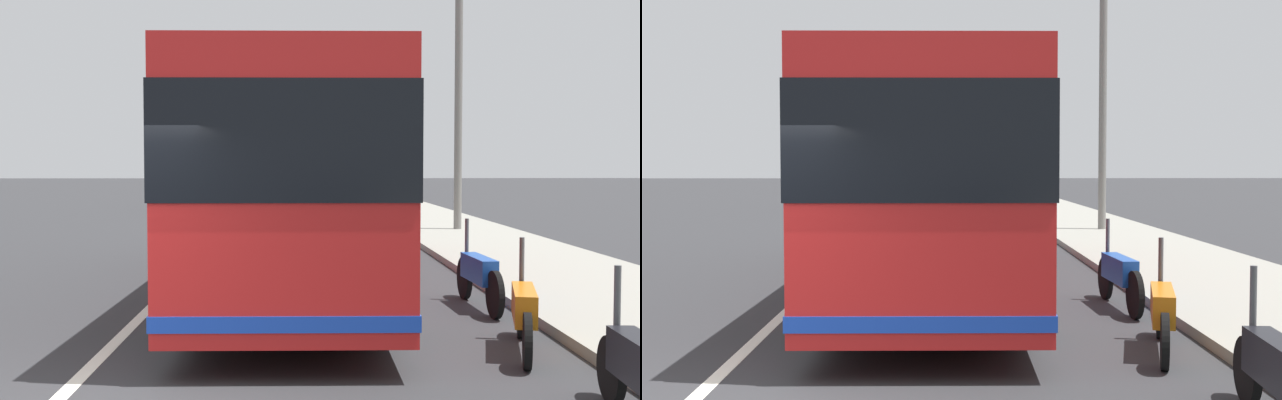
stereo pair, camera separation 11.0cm
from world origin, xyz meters
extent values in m
cube|color=gray|center=(10.00, -7.12, 0.07)|extent=(110.00, 3.60, 0.14)
cube|color=silver|center=(10.00, 0.00, 0.00)|extent=(110.00, 0.16, 0.01)
cube|color=red|center=(7.08, -2.13, 1.87)|extent=(11.97, 2.76, 3.04)
cube|color=black|center=(7.08, -2.13, 2.36)|extent=(12.02, 2.80, 1.18)
cube|color=#193FB2|center=(7.08, -2.13, 0.60)|extent=(12.00, 2.79, 0.16)
cylinder|color=black|center=(10.92, -0.98, 0.50)|extent=(1.00, 0.31, 1.00)
cylinder|color=black|center=(10.88, -3.38, 0.50)|extent=(1.00, 0.31, 1.00)
cylinder|color=black|center=(3.28, -0.88, 0.50)|extent=(1.00, 0.31, 1.00)
cylinder|color=black|center=(3.24, -3.27, 0.50)|extent=(1.00, 0.31, 1.00)
cylinder|color=black|center=(0.51, -4.97, 0.30)|extent=(0.61, 0.12, 0.60)
cube|color=black|center=(-0.32, -4.92, 0.55)|extent=(1.25, 0.32, 0.38)
cylinder|color=#4C4C51|center=(0.38, -4.96, 0.90)|extent=(0.06, 0.06, 0.70)
cylinder|color=black|center=(3.18, -4.92, 0.30)|extent=(0.60, 0.22, 0.60)
cylinder|color=black|center=(1.67, -4.55, 0.30)|extent=(0.60, 0.22, 0.60)
cube|color=orange|center=(2.42, -4.74, 0.55)|extent=(1.19, 0.51, 0.35)
cylinder|color=#4C4C51|center=(3.06, -4.89, 0.90)|extent=(0.06, 0.06, 0.70)
cylinder|color=black|center=(6.00, -4.83, 0.33)|extent=(0.67, 0.11, 0.66)
cylinder|color=black|center=(4.38, -4.90, 0.33)|extent=(0.67, 0.11, 0.66)
cube|color=#1947A5|center=(5.19, -4.87, 0.58)|extent=(1.23, 0.30, 0.37)
cylinder|color=#4C4C51|center=(5.88, -4.83, 0.93)|extent=(0.06, 0.06, 0.70)
cube|color=silver|center=(27.29, -1.62, 0.56)|extent=(4.22, 1.76, 0.76)
cube|color=black|center=(27.23, -1.62, 1.23)|extent=(2.21, 1.62, 0.58)
cylinder|color=black|center=(28.68, -0.82, 0.32)|extent=(0.64, 0.22, 0.64)
cylinder|color=black|center=(28.68, -2.40, 0.32)|extent=(0.64, 0.22, 0.64)
cylinder|color=black|center=(25.90, -0.83, 0.32)|extent=(0.64, 0.22, 0.64)
cylinder|color=black|center=(25.90, -2.41, 0.32)|extent=(0.64, 0.22, 0.64)
cube|color=red|center=(44.76, -2.64, 0.55)|extent=(4.65, 2.02, 0.74)
cube|color=black|center=(44.51, -2.62, 1.21)|extent=(2.54, 1.75, 0.59)
cylinder|color=black|center=(46.30, -1.95, 0.32)|extent=(0.65, 0.26, 0.64)
cylinder|color=black|center=(46.20, -3.52, 0.32)|extent=(0.65, 0.26, 0.64)
cylinder|color=black|center=(43.31, -1.76, 0.32)|extent=(0.65, 0.26, 0.64)
cylinder|color=black|center=(43.21, -3.33, 0.32)|extent=(0.65, 0.26, 0.64)
cube|color=navy|center=(30.46, 1.87, 0.55)|extent=(4.66, 1.92, 0.73)
cube|color=black|center=(30.69, 1.88, 1.17)|extent=(2.52, 1.71, 0.51)
cylinder|color=black|center=(28.96, 1.02, 0.32)|extent=(0.65, 0.24, 0.64)
cylinder|color=black|center=(28.91, 2.64, 0.32)|extent=(0.65, 0.24, 0.64)
cylinder|color=black|center=(32.00, 1.10, 0.32)|extent=(0.65, 0.24, 0.64)
cylinder|color=black|center=(31.95, 2.73, 0.32)|extent=(0.65, 0.24, 0.64)
cylinder|color=slate|center=(17.76, -7.13, 4.29)|extent=(0.24, 0.24, 8.58)
camera|label=1|loc=(-6.43, -2.15, 2.14)|focal=44.73mm
camera|label=2|loc=(-6.44, -2.26, 2.14)|focal=44.73mm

